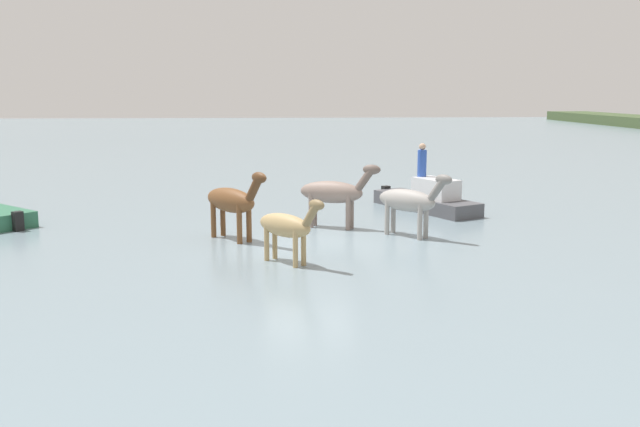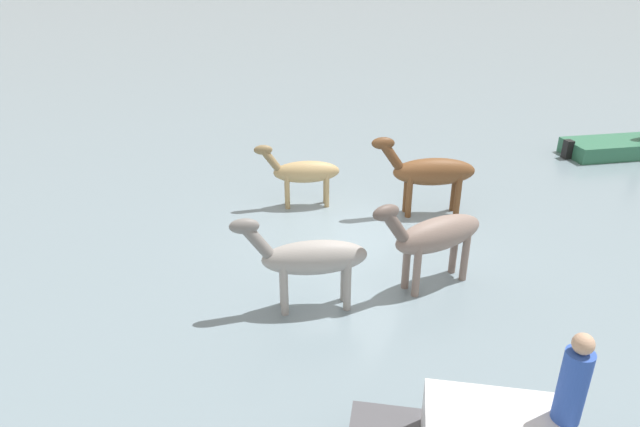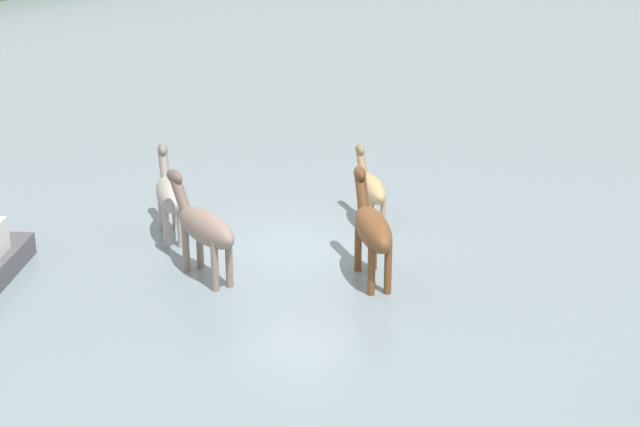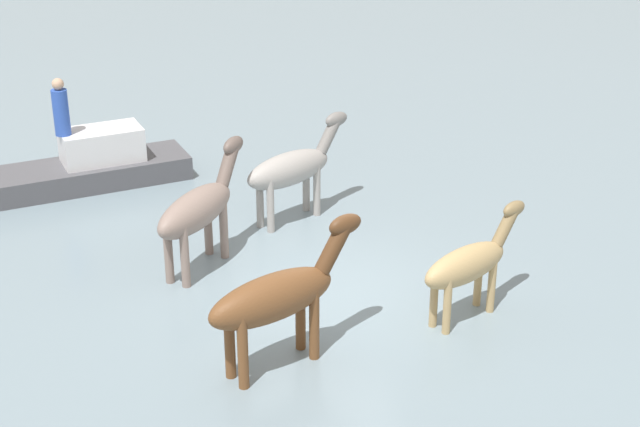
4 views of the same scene
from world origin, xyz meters
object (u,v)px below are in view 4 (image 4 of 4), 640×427
(horse_dark_mare, at_px, (292,168))
(horse_pinto_flank, at_px, (468,264))
(horse_gray_outer, at_px, (277,296))
(boat_skiff_near, at_px, (82,172))
(horse_mid_herd, at_px, (198,209))
(person_spotter_bow, at_px, (61,109))

(horse_dark_mare, bearing_deg, horse_pinto_flank, -94.70)
(horse_gray_outer, distance_m, boat_skiff_near, 8.14)
(horse_mid_herd, height_order, person_spotter_bow, person_spotter_bow)
(horse_gray_outer, xyz_separation_m, horse_mid_herd, (-1.58, 3.04, -0.02))
(horse_pinto_flank, height_order, person_spotter_bow, person_spotter_bow)
(horse_dark_mare, height_order, horse_mid_herd, horse_mid_herd)
(horse_pinto_flank, relative_size, horse_gray_outer, 0.81)
(horse_pinto_flank, relative_size, boat_skiff_near, 0.40)
(horse_pinto_flank, xyz_separation_m, horse_gray_outer, (-2.86, -1.48, 0.19))
(boat_skiff_near, bearing_deg, horse_pinto_flank, -61.74)
(horse_pinto_flank, bearing_deg, boat_skiff_near, 102.88)
(horse_dark_mare, bearing_deg, horse_gray_outer, -132.79)
(horse_dark_mare, bearing_deg, person_spotter_bow, 119.73)
(horse_pinto_flank, height_order, horse_gray_outer, horse_gray_outer)
(horse_mid_herd, distance_m, person_spotter_bow, 4.80)
(horse_dark_mare, height_order, person_spotter_bow, person_spotter_bow)
(horse_mid_herd, bearing_deg, person_spotter_bow, 68.21)
(horse_gray_outer, relative_size, person_spotter_bow, 1.94)
(horse_mid_herd, relative_size, boat_skiff_near, 0.54)
(boat_skiff_near, bearing_deg, horse_dark_mare, -46.07)
(boat_skiff_near, distance_m, person_spotter_bow, 1.46)
(horse_dark_mare, distance_m, boat_skiff_near, 4.82)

